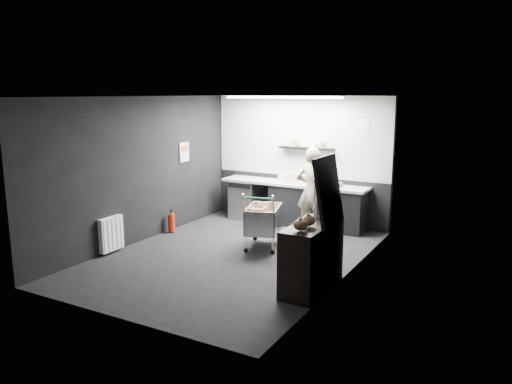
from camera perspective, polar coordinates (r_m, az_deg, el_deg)
The scene contains 22 objects.
floor at distance 8.66m, azimuth -2.60°, elevation -7.31°, with size 5.50×5.50×0.00m, color black.
ceiling at distance 8.21m, azimuth -2.77°, elevation 10.85°, with size 5.50×5.50×0.00m, color silver.
wall_back at distance 10.74m, azimuth 5.05°, elevation 3.70°, with size 5.50×5.50×0.00m, color black.
wall_front at distance 6.21m, azimuth -16.12°, elevation -2.32°, with size 5.50×5.50×0.00m, color black.
wall_left at distance 9.52m, azimuth -12.99°, elevation 2.48°, with size 5.50×5.50×0.00m, color black.
wall_right at distance 7.49m, azimuth 10.45°, elevation 0.24°, with size 5.50×5.50×0.00m, color black.
kitchen_wall_panel at distance 10.67m, azimuth 5.05°, elevation 6.35°, with size 3.95×0.02×1.70m, color beige.
dado_panel at distance 10.87m, azimuth 4.93°, elevation -0.75°, with size 3.95×0.02×1.00m, color black.
floating_shelf at distance 10.51m, azimuth 5.78°, elevation 5.01°, with size 1.20×0.22×0.04m, color black.
wall_clock at distance 10.15m, azimuth 12.36°, elevation 7.59°, with size 0.20×0.20×0.03m, color white.
poster at distance 10.48m, azimuth -8.21°, elevation 4.54°, with size 0.02×0.30×0.40m, color silver.
poster_red_band at distance 10.47m, azimuth -8.20°, elevation 4.92°, with size 0.01×0.22×0.10m, color red.
radiator at distance 9.06m, azimuth -16.23°, elevation -4.62°, with size 0.10×0.50×0.60m, color white.
ceiling_strip at distance 9.83m, azimuth 3.01°, elevation 10.75°, with size 2.40×0.20×0.04m, color white.
prep_counter at distance 10.55m, azimuth 4.91°, elevation -1.36°, with size 3.20×0.61×0.90m.
person at distance 9.87m, azimuth 6.44°, elevation 0.15°, with size 0.63×0.41×1.73m, color beige.
shopping_cart at distance 9.01m, azimuth 0.84°, elevation -3.34°, with size 0.81×1.08×1.02m.
sideboard at distance 7.16m, azimuth 6.63°, elevation -6.32°, with size 0.55×1.28×1.92m.
fire_extinguisher at distance 10.14m, azimuth -9.64°, elevation -3.38°, with size 0.14×0.14×0.45m.
cardboard_box at distance 10.15m, azimuth 8.39°, elevation 0.86°, with size 0.44×0.33×0.09m, color #937D4E.
pink_tub at distance 10.51m, azimuth 4.12°, elevation 1.65°, with size 0.21×0.21×0.21m, color beige.
white_container at distance 10.55m, azimuth 3.06°, elevation 1.53°, with size 0.17×0.13×0.15m, color white.
Camera 1 is at (4.32, -6.98, 2.77)m, focal length 35.00 mm.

